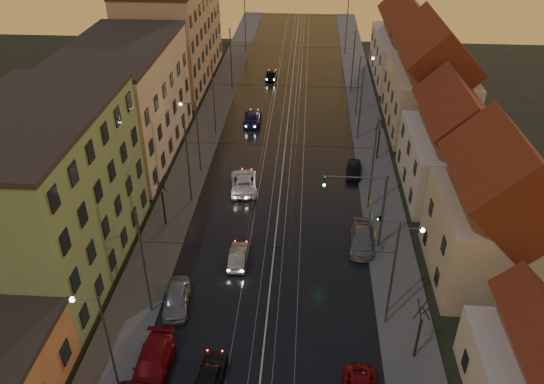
% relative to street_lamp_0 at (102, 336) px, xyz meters
% --- Properties ---
extents(road, '(16.00, 120.00, 0.04)m').
position_rel_street_lamp_0_xyz_m(road, '(9.10, 38.00, -4.87)').
color(road, black).
rests_on(road, ground).
extents(sidewalk_left, '(4.00, 120.00, 0.15)m').
position_rel_street_lamp_0_xyz_m(sidewalk_left, '(-0.90, 38.00, -4.81)').
color(sidewalk_left, '#4C4C4C').
rests_on(sidewalk_left, ground).
extents(sidewalk_right, '(4.00, 120.00, 0.15)m').
position_rel_street_lamp_0_xyz_m(sidewalk_right, '(19.10, 38.00, -4.81)').
color(sidewalk_right, '#4C4C4C').
rests_on(sidewalk_right, ground).
extents(tram_rail_0, '(0.06, 120.00, 0.03)m').
position_rel_street_lamp_0_xyz_m(tram_rail_0, '(6.90, 38.00, -4.83)').
color(tram_rail_0, gray).
rests_on(tram_rail_0, road).
extents(tram_rail_1, '(0.06, 120.00, 0.03)m').
position_rel_street_lamp_0_xyz_m(tram_rail_1, '(8.33, 38.00, -4.83)').
color(tram_rail_1, gray).
rests_on(tram_rail_1, road).
extents(tram_rail_2, '(0.06, 120.00, 0.03)m').
position_rel_street_lamp_0_xyz_m(tram_rail_2, '(9.87, 38.00, -4.83)').
color(tram_rail_2, gray).
rests_on(tram_rail_2, road).
extents(tram_rail_3, '(0.06, 120.00, 0.03)m').
position_rel_street_lamp_0_xyz_m(tram_rail_3, '(11.30, 38.00, -4.83)').
color(tram_rail_3, gray).
rests_on(tram_rail_3, road).
extents(apartment_left_1, '(10.00, 18.00, 13.00)m').
position_rel_street_lamp_0_xyz_m(apartment_left_1, '(-8.40, 12.00, 1.61)').
color(apartment_left_1, '#6A915C').
rests_on(apartment_left_1, ground).
extents(apartment_left_2, '(10.00, 20.00, 12.00)m').
position_rel_street_lamp_0_xyz_m(apartment_left_2, '(-8.40, 32.00, 1.11)').
color(apartment_left_2, '#C0B294').
rests_on(apartment_left_2, ground).
extents(apartment_left_3, '(10.00, 24.00, 14.00)m').
position_rel_street_lamp_0_xyz_m(apartment_left_3, '(-8.40, 56.00, 2.11)').
color(apartment_left_3, tan).
rests_on(apartment_left_3, ground).
extents(house_right_1, '(8.67, 10.20, 10.80)m').
position_rel_street_lamp_0_xyz_m(house_right_1, '(26.10, 13.00, 0.56)').
color(house_right_1, '#C2B495').
rests_on(house_right_1, ground).
extents(house_right_2, '(9.18, 12.24, 9.20)m').
position_rel_street_lamp_0_xyz_m(house_right_2, '(26.10, 26.00, -0.24)').
color(house_right_2, silver).
rests_on(house_right_2, ground).
extents(house_right_3, '(9.18, 14.28, 11.50)m').
position_rel_street_lamp_0_xyz_m(house_right_3, '(26.10, 41.00, 0.92)').
color(house_right_3, '#C2B495').
rests_on(house_right_3, ground).
extents(house_right_4, '(9.18, 16.32, 10.00)m').
position_rel_street_lamp_0_xyz_m(house_right_4, '(26.10, 59.00, 0.16)').
color(house_right_4, silver).
rests_on(house_right_4, ground).
extents(catenary_pole_l_1, '(0.16, 0.16, 9.00)m').
position_rel_street_lamp_0_xyz_m(catenary_pole_l_1, '(0.50, 7.00, -0.39)').
color(catenary_pole_l_1, '#595B60').
rests_on(catenary_pole_l_1, ground).
extents(catenary_pole_r_1, '(0.16, 0.16, 9.00)m').
position_rel_street_lamp_0_xyz_m(catenary_pole_r_1, '(17.70, 7.00, -0.39)').
color(catenary_pole_r_1, '#595B60').
rests_on(catenary_pole_r_1, ground).
extents(catenary_pole_l_2, '(0.16, 0.16, 9.00)m').
position_rel_street_lamp_0_xyz_m(catenary_pole_l_2, '(0.50, 22.00, -0.39)').
color(catenary_pole_l_2, '#595B60').
rests_on(catenary_pole_l_2, ground).
extents(catenary_pole_r_2, '(0.16, 0.16, 9.00)m').
position_rel_street_lamp_0_xyz_m(catenary_pole_r_2, '(17.70, 22.00, -0.39)').
color(catenary_pole_r_2, '#595B60').
rests_on(catenary_pole_r_2, ground).
extents(catenary_pole_l_3, '(0.16, 0.16, 9.00)m').
position_rel_street_lamp_0_xyz_m(catenary_pole_l_3, '(0.50, 37.00, -0.39)').
color(catenary_pole_l_3, '#595B60').
rests_on(catenary_pole_l_3, ground).
extents(catenary_pole_r_3, '(0.16, 0.16, 9.00)m').
position_rel_street_lamp_0_xyz_m(catenary_pole_r_3, '(17.70, 37.00, -0.39)').
color(catenary_pole_r_3, '#595B60').
rests_on(catenary_pole_r_3, ground).
extents(catenary_pole_l_4, '(0.16, 0.16, 9.00)m').
position_rel_street_lamp_0_xyz_m(catenary_pole_l_4, '(0.50, 52.00, -0.39)').
color(catenary_pole_l_4, '#595B60').
rests_on(catenary_pole_l_4, ground).
extents(catenary_pole_r_4, '(0.16, 0.16, 9.00)m').
position_rel_street_lamp_0_xyz_m(catenary_pole_r_4, '(17.70, 52.00, -0.39)').
color(catenary_pole_r_4, '#595B60').
rests_on(catenary_pole_r_4, ground).
extents(catenary_pole_l_5, '(0.16, 0.16, 9.00)m').
position_rel_street_lamp_0_xyz_m(catenary_pole_l_5, '(0.50, 70.00, -0.39)').
color(catenary_pole_l_5, '#595B60').
rests_on(catenary_pole_l_5, ground).
extents(catenary_pole_r_5, '(0.16, 0.16, 9.00)m').
position_rel_street_lamp_0_xyz_m(catenary_pole_r_5, '(17.70, 70.00, -0.39)').
color(catenary_pole_r_5, '#595B60').
rests_on(catenary_pole_r_5, ground).
extents(street_lamp_0, '(1.75, 0.32, 8.00)m').
position_rel_street_lamp_0_xyz_m(street_lamp_0, '(0.00, 0.00, 0.00)').
color(street_lamp_0, '#595B60').
rests_on(street_lamp_0, ground).
extents(street_lamp_1, '(1.75, 0.32, 8.00)m').
position_rel_street_lamp_0_xyz_m(street_lamp_1, '(18.21, 8.00, 0.00)').
color(street_lamp_1, '#595B60').
rests_on(street_lamp_1, ground).
extents(street_lamp_2, '(1.75, 0.32, 8.00)m').
position_rel_street_lamp_0_xyz_m(street_lamp_2, '(0.00, 28.00, 0.00)').
color(street_lamp_2, '#595B60').
rests_on(street_lamp_2, ground).
extents(street_lamp_3, '(1.75, 0.32, 8.00)m').
position_rel_street_lamp_0_xyz_m(street_lamp_3, '(18.21, 44.00, 0.00)').
color(street_lamp_3, '#595B60').
rests_on(street_lamp_3, ground).
extents(traffic_light_mast, '(5.30, 0.32, 7.20)m').
position_rel_street_lamp_0_xyz_m(traffic_light_mast, '(17.10, 16.00, -0.29)').
color(traffic_light_mast, '#595B60').
rests_on(traffic_light_mast, ground).
extents(bare_tree_0, '(1.09, 1.09, 5.11)m').
position_rel_street_lamp_0_xyz_m(bare_tree_0, '(-1.09, 18.00, -2.40)').
color(bare_tree_0, black).
rests_on(bare_tree_0, ground).
extents(bare_tree_1, '(1.09, 1.09, 5.11)m').
position_rel_street_lamp_0_xyz_m(bare_tree_1, '(19.31, 4.00, -2.40)').
color(bare_tree_1, black).
rests_on(bare_tree_1, ground).
extents(bare_tree_2, '(1.09, 1.09, 5.11)m').
position_rel_street_lamp_0_xyz_m(bare_tree_2, '(19.51, 32.00, -2.40)').
color(bare_tree_2, black).
rests_on(bare_tree_2, ground).
extents(driving_car_0, '(2.08, 4.32, 1.42)m').
position_rel_street_lamp_0_xyz_m(driving_car_0, '(5.93, 0.93, -4.17)').
color(driving_car_0, black).
rests_on(driving_car_0, ground).
extents(driving_car_1, '(1.42, 3.90, 1.28)m').
position_rel_street_lamp_0_xyz_m(driving_car_1, '(6.23, 13.09, -4.25)').
color(driving_car_1, '#A1A1A6').
rests_on(driving_car_1, ground).
extents(driving_car_2, '(3.26, 5.87, 1.55)m').
position_rel_street_lamp_0_xyz_m(driving_car_2, '(5.37, 24.77, -4.11)').
color(driving_car_2, white).
rests_on(driving_car_2, ground).
extents(driving_car_3, '(2.28, 5.27, 1.51)m').
position_rel_street_lamp_0_xyz_m(driving_car_3, '(4.63, 40.71, -4.13)').
color(driving_car_3, '#1A1D4F').
rests_on(driving_car_3, ground).
extents(driving_car_4, '(1.76, 4.28, 1.45)m').
position_rel_street_lamp_0_xyz_m(driving_car_4, '(5.90, 56.85, -4.16)').
color(driving_car_4, black).
rests_on(driving_car_4, ground).
extents(parked_left_2, '(2.19, 5.37, 1.56)m').
position_rel_street_lamp_0_xyz_m(parked_left_2, '(2.08, 1.45, -4.11)').
color(parked_left_2, maroon).
rests_on(parked_left_2, ground).
extents(parked_left_3, '(2.28, 4.64, 1.52)m').
position_rel_street_lamp_0_xyz_m(parked_left_3, '(2.27, 7.67, -4.12)').
color(parked_left_3, '#96969B').
rests_on(parked_left_3, ground).
extents(parked_right_1, '(2.35, 5.03, 1.42)m').
position_rel_street_lamp_0_xyz_m(parked_right_1, '(16.65, 16.00, -4.18)').
color(parked_right_1, gray).
rests_on(parked_right_1, ground).
extents(parked_right_2, '(1.88, 3.97, 1.31)m').
position_rel_street_lamp_0_xyz_m(parked_right_2, '(16.70, 28.33, -4.23)').
color(parked_right_2, black).
rests_on(parked_right_2, ground).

